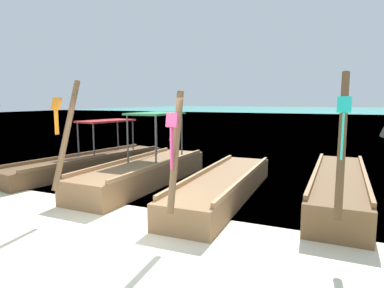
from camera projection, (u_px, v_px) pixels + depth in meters
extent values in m
plane|color=beige|center=(102.00, 242.00, 5.85)|extent=(120.00, 120.00, 0.00)
plane|color=#2DB29E|center=(317.00, 113.00, 62.06)|extent=(120.00, 120.00, 0.00)
cube|color=brown|center=(90.00, 164.00, 11.66)|extent=(2.22, 6.36, 0.49)
cube|color=brown|center=(80.00, 154.00, 11.91)|extent=(1.07, 5.68, 0.10)
cube|color=brown|center=(101.00, 157.00, 11.32)|extent=(1.07, 5.68, 0.10)
cylinder|color=#4C4C51|center=(78.00, 140.00, 11.64)|extent=(0.06, 0.06, 1.18)
cylinder|color=#4C4C51|center=(94.00, 141.00, 11.20)|extent=(0.06, 0.06, 1.18)
cylinder|color=#4C4C51|center=(118.00, 135.00, 13.19)|extent=(0.06, 0.06, 1.18)
cylinder|color=#4C4C51|center=(133.00, 136.00, 12.75)|extent=(0.06, 0.06, 1.18)
cube|color=#AD2323|center=(106.00, 121.00, 12.11)|extent=(1.33, 2.21, 0.06)
cube|color=olive|center=(145.00, 174.00, 9.85)|extent=(1.50, 5.42, 0.62)
cube|color=#AF7F52|center=(126.00, 160.00, 10.07)|extent=(0.20, 4.96, 0.10)
cube|color=#AF7F52|center=(163.00, 163.00, 9.53)|extent=(0.20, 4.96, 0.10)
cylinder|color=brown|center=(66.00, 134.00, 7.03)|extent=(0.14, 0.89, 2.29)
cube|color=orange|center=(56.00, 103.00, 6.74)|extent=(0.20, 0.14, 0.25)
cube|color=orange|center=(56.00, 122.00, 6.77)|extent=(0.03, 0.08, 0.51)
cylinder|color=#4C4C51|center=(128.00, 139.00, 9.80)|extent=(0.05, 0.05, 1.40)
cylinder|color=#4C4C51|center=(156.00, 141.00, 9.40)|extent=(0.05, 0.05, 1.40)
cylinder|color=#4C4C51|center=(156.00, 134.00, 11.25)|extent=(0.05, 0.05, 1.40)
cylinder|color=#4C4C51|center=(182.00, 135.00, 10.85)|extent=(0.05, 0.05, 1.40)
cube|color=#2D844C|center=(156.00, 114.00, 10.23)|extent=(1.21, 1.85, 0.06)
cube|color=olive|center=(224.00, 186.00, 8.51)|extent=(1.34, 5.60, 0.56)
cube|color=#AF7F52|center=(203.00, 172.00, 8.69)|extent=(0.18, 5.13, 0.10)
cube|color=#AF7F52|center=(247.00, 176.00, 8.25)|extent=(0.18, 5.13, 0.10)
cylinder|color=brown|center=(175.00, 152.00, 5.73)|extent=(0.13, 0.56, 2.08)
cube|color=#F24C8C|center=(172.00, 120.00, 5.55)|extent=(0.20, 0.11, 0.25)
cube|color=#F24C8C|center=(172.00, 148.00, 5.59)|extent=(0.03, 0.08, 0.71)
cube|color=brown|center=(339.00, 187.00, 8.26)|extent=(1.22, 5.71, 0.65)
cube|color=brown|center=(316.00, 171.00, 8.43)|extent=(0.12, 5.24, 0.10)
cube|color=brown|center=(365.00, 174.00, 7.99)|extent=(0.12, 5.24, 0.10)
cylinder|color=brown|center=(342.00, 144.00, 5.27)|extent=(0.13, 0.90, 2.31)
cube|color=#1ECCBC|center=(344.00, 105.00, 4.99)|extent=(0.20, 0.14, 0.25)
cube|color=#1ECCBC|center=(342.00, 136.00, 5.04)|extent=(0.03, 0.08, 0.71)
sphere|color=red|center=(173.00, 140.00, 18.80)|extent=(0.46, 0.46, 0.46)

